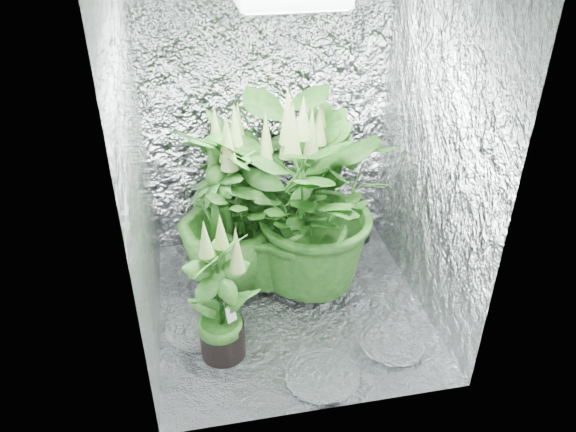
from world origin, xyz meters
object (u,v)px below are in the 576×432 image
Objects in this scene: plant_c at (313,191)px; plant_e at (307,206)px; circulation_fan at (359,224)px; plant_b at (234,190)px; plant_d at (225,213)px; plant_a at (269,206)px; plant_f at (219,299)px.

plant_e is (-0.11, -0.32, 0.09)m from plant_c.
plant_b is at bearing -164.22° from circulation_fan.
plant_b is 0.52m from plant_c.
plant_d is 1.11m from circulation_fan.
plant_f is at bearing -119.59° from plant_a.
plant_a is 1.02× the size of plant_b.
plant_d is 1.36× the size of plant_f.
plant_e reaches higher than plant_b.
plant_d is at bearing 80.79° from plant_f.
plant_c is 0.56m from circulation_fan.
circulation_fan is at bearing 21.95° from plant_a.
plant_a is at bearing -155.34° from plant_c.
plant_e is at bearing -120.41° from circulation_fan.
plant_b reaches higher than circulation_fan.
circulation_fan is (1.07, 0.95, -0.26)m from plant_f.
plant_d is at bearing -104.45° from plant_b.
plant_d is at bearing 165.80° from plant_e.
plant_b is (-0.19, 0.29, -0.02)m from plant_a.
plant_a is at bearing 138.54° from plant_e.
circulation_fan is (0.38, 0.14, -0.39)m from plant_c.
plant_a is 1.00× the size of plant_c.
plant_c is at bearing 49.53° from plant_f.
plant_c reaches higher than plant_f.
plant_d is 0.50m from plant_e.
plant_b is 0.96m from circulation_fan.
plant_b is 0.98× the size of plant_c.
plant_a is 3.60× the size of circulation_fan.
circulation_fan is (0.49, 0.46, -0.48)m from plant_e.
plant_e is (0.48, -0.12, 0.06)m from plant_d.
plant_f is (-0.19, -0.96, -0.11)m from plant_b.
plant_c is 3.62× the size of circulation_fan.
plant_e is at bearing -50.23° from plant_b.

